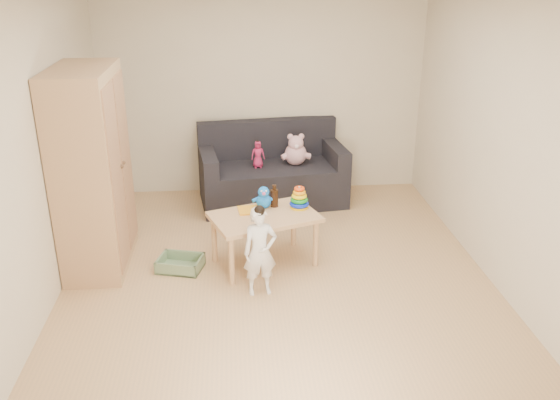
{
  "coord_description": "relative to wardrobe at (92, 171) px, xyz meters",
  "views": [
    {
      "loc": [
        -0.39,
        -5.03,
        2.84
      ],
      "look_at": [
        0.05,
        0.25,
        0.65
      ],
      "focal_mm": 38.0,
      "sensor_mm": 36.0,
      "label": 1
    }
  ],
  "objects": [
    {
      "name": "play_table",
      "position": [
        1.61,
        -0.17,
        -0.7
      ],
      "size": [
        1.15,
        0.93,
        0.53
      ],
      "primitive_type": "cube",
      "rotation": [
        0.0,
        0.0,
        0.34
      ],
      "color": "tan",
      "rests_on": "ground"
    },
    {
      "name": "storage_bin",
      "position": [
        0.78,
        -0.22,
        -0.9
      ],
      "size": [
        0.49,
        0.41,
        0.13
      ],
      "primitive_type": null,
      "rotation": [
        0.0,
        0.0,
        -0.27
      ],
      "color": "gray",
      "rests_on": "ground"
    },
    {
      "name": "ring_stacker",
      "position": [
        1.97,
        -0.02,
        -0.35
      ],
      "size": [
        0.19,
        0.19,
        0.22
      ],
      "color": "yellow",
      "rests_on": "play_table"
    },
    {
      "name": "yellow_book",
      "position": [
        1.48,
        -0.06,
        -0.43
      ],
      "size": [
        0.24,
        0.24,
        0.02
      ],
      "primitive_type": "cube",
      "rotation": [
        0.0,
        0.0,
        0.1
      ],
      "color": "#FFA51A",
      "rests_on": "play_table"
    },
    {
      "name": "pink_bear",
      "position": [
        2.09,
        1.41,
        -0.31
      ],
      "size": [
        0.35,
        0.32,
        0.33
      ],
      "primitive_type": null,
      "rotation": [
        0.0,
        0.0,
        0.31
      ],
      "color": "#E4A8B5",
      "rests_on": "sofa"
    },
    {
      "name": "doll",
      "position": [
        1.63,
        1.34,
        -0.32
      ],
      "size": [
        0.17,
        0.12,
        0.32
      ],
      "primitive_type": "imported",
      "rotation": [
        0.0,
        0.0,
        0.08
      ],
      "color": "#C32459",
      "rests_on": "sofa"
    },
    {
      "name": "room",
      "position": [
        1.72,
        -0.36,
        0.33
      ],
      "size": [
        4.5,
        4.5,
        4.5
      ],
      "color": "tan",
      "rests_on": "ground"
    },
    {
      "name": "wardrobe",
      "position": [
        0.0,
        0.0,
        0.0
      ],
      "size": [
        0.54,
        1.07,
        1.93
      ],
      "primitive_type": "cube",
      "color": "tan",
      "rests_on": "ground"
    },
    {
      "name": "wooden_figure",
      "position": [
        1.54,
        -0.26,
        -0.39
      ],
      "size": [
        0.05,
        0.05,
        0.1
      ],
      "primitive_type": null,
      "rotation": [
        0.0,
        0.0,
        0.69
      ],
      "color": "brown",
      "rests_on": "play_table"
    },
    {
      "name": "brown_bottle",
      "position": [
        1.73,
        0.03,
        -0.34
      ],
      "size": [
        0.08,
        0.08,
        0.23
      ],
      "color": "black",
      "rests_on": "play_table"
    },
    {
      "name": "sofa",
      "position": [
        1.81,
        1.41,
        -0.72
      ],
      "size": [
        1.83,
        1.07,
        0.49
      ],
      "primitive_type": "cube",
      "rotation": [
        0.0,
        0.0,
        0.12
      ],
      "color": "black",
      "rests_on": "ground"
    },
    {
      "name": "toddler",
      "position": [
        1.54,
        -0.72,
        -0.56
      ],
      "size": [
        0.33,
        0.24,
        0.81
      ],
      "primitive_type": "imported",
      "rotation": [
        0.0,
        0.0,
        0.16
      ],
      "color": "white",
      "rests_on": "ground"
    },
    {
      "name": "blue_plush",
      "position": [
        1.62,
        0.01,
        -0.32
      ],
      "size": [
        0.23,
        0.21,
        0.23
      ],
      "primitive_type": null,
      "rotation": [
        0.0,
        0.0,
        0.39
      ],
      "color": "#1C80FF",
      "rests_on": "play_table"
    }
  ]
}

